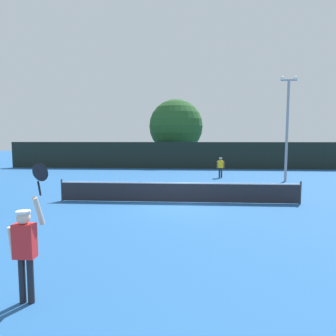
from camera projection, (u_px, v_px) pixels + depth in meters
name	position (u px, v px, depth m)	size (l,w,h in m)	color
ground_plane	(178.00, 202.00, 14.53)	(120.00, 120.00, 0.00)	#235693
tennis_net	(178.00, 192.00, 14.48)	(11.43, 0.08, 1.07)	#232328
perimeter_fence	(184.00, 155.00, 30.85)	(36.04, 0.12, 2.70)	black
player_serving	(26.00, 242.00, 5.54)	(0.68, 0.40, 2.59)	red
player_receiving	(221.00, 166.00, 23.63)	(0.57, 0.23, 1.56)	yellow
tennis_ball	(194.00, 196.00, 15.86)	(0.07, 0.07, 0.07)	#CCE033
light_pole	(287.00, 122.00, 21.39)	(1.18, 0.28, 7.35)	gray
large_tree	(176.00, 126.00, 35.23)	(6.18, 6.18, 7.55)	brown
parked_car_near	(116.00, 157.00, 37.26)	(2.22, 4.34, 1.69)	navy
parked_car_mid	(245.00, 158.00, 35.80)	(2.42, 4.41, 1.69)	white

